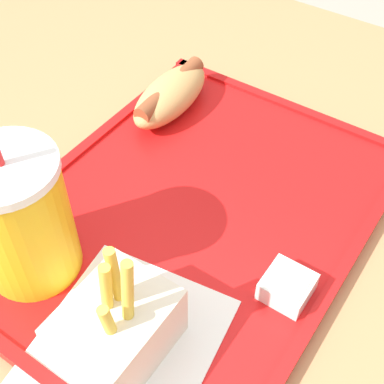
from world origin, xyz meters
TOP-DOWN VIEW (x-y plane):
  - food_tray at (0.03, -0.00)m, footprint 0.43×0.32m
  - paper_napkin at (-0.12, -0.04)m, footprint 0.18×0.16m
  - soda_cup at (-0.10, 0.08)m, footprint 0.09×0.09m
  - hot_dog_far at (0.15, 0.11)m, footprint 0.13×0.06m
  - fries_carton at (-0.12, -0.04)m, footprint 0.09×0.07m
  - sauce_cup_mayo at (-0.00, -0.13)m, footprint 0.04×0.04m

SIDE VIEW (x-z plane):
  - food_tray at x=0.03m, z-range 0.74..0.76m
  - paper_napkin at x=-0.12m, z-range 0.76..0.76m
  - sauce_cup_mayo at x=0.00m, z-range 0.76..0.78m
  - hot_dog_far at x=0.15m, z-range 0.76..0.80m
  - fries_carton at x=-0.12m, z-range 0.73..0.85m
  - soda_cup at x=-0.10m, z-range 0.74..0.90m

